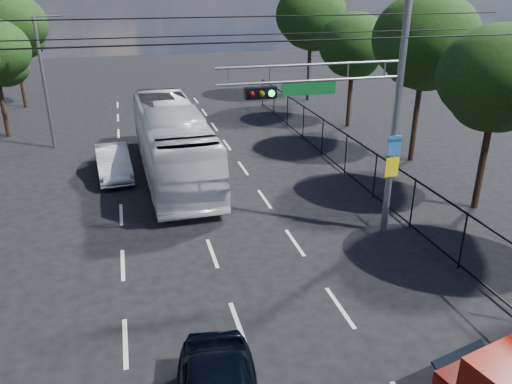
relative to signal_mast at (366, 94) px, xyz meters
name	(u,v)px	position (x,y,z in m)	size (l,w,h in m)	color
lane_markings	(189,189)	(-5.28, 6.01, -5.24)	(6.12, 38.00, 0.01)	beige
signal_mast	(366,94)	(0.00, 0.00, 0.00)	(6.43, 0.39, 9.50)	slate
streetlight_left	(47,77)	(-11.62, 14.01, -1.30)	(2.09, 0.22, 7.08)	slate
utility_wires	(199,32)	(-5.28, 0.84, 1.99)	(22.00, 5.04, 0.74)	black
fence_right	(363,166)	(2.32, 4.18, -4.21)	(0.06, 34.03, 2.00)	black
tree_right_b	(497,85)	(5.93, 1.03, -0.19)	(4.50, 4.50, 7.31)	black
tree_right_c	(425,47)	(6.53, 7.03, 0.49)	(5.10, 5.10, 8.29)	black
tree_right_d	(353,49)	(6.13, 14.03, -0.39)	(4.32, 4.32, 7.02)	black
tree_right_e	(311,21)	(6.33, 22.03, 0.69)	(5.28, 5.28, 8.58)	black
tree_left_e	(13,30)	(-14.87, 25.03, 0.29)	(4.92, 4.92, 7.99)	black
white_bus	(172,141)	(-5.71, 8.07, -3.59)	(2.77, 11.85, 3.30)	silver
white_van	(113,162)	(-8.52, 8.54, -4.53)	(1.50, 4.30, 1.42)	silver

